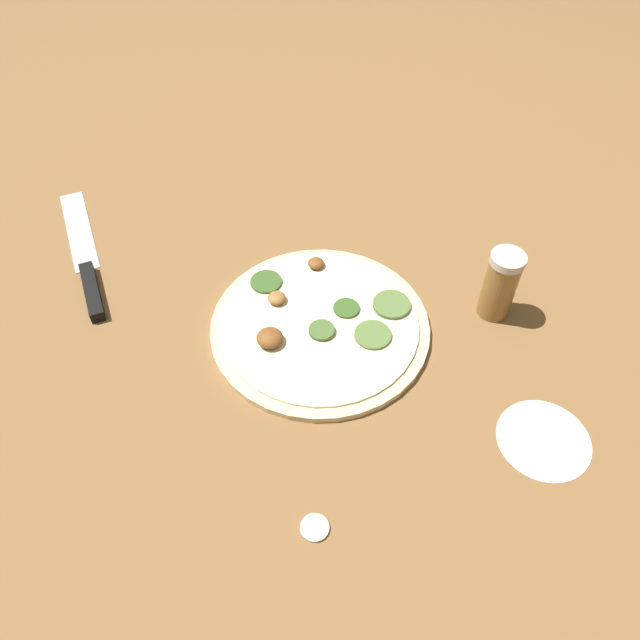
{
  "coord_description": "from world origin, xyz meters",
  "views": [
    {
      "loc": [
        -0.56,
        0.08,
        0.68
      ],
      "look_at": [
        0.0,
        0.0,
        0.02
      ],
      "focal_mm": 35.0,
      "sensor_mm": 36.0,
      "label": 1
    }
  ],
  "objects": [
    {
      "name": "flour_patch",
      "position": [
        -0.21,
        -0.25,
        0.0
      ],
      "size": [
        0.12,
        0.12,
        0.0
      ],
      "color": "white",
      "rests_on": "ground_plane"
    },
    {
      "name": "ground_plane",
      "position": [
        0.0,
        0.0,
        0.0
      ],
      "size": [
        3.0,
        3.0,
        0.0
      ],
      "primitive_type": "plane",
      "color": "brown"
    },
    {
      "name": "pizza",
      "position": [
        0.0,
        -0.0,
        0.01
      ],
      "size": [
        0.31,
        0.31,
        0.03
      ],
      "color": "beige",
      "rests_on": "ground_plane"
    },
    {
      "name": "knife",
      "position": [
        0.16,
        0.34,
        0.01
      ],
      "size": [
        0.31,
        0.1,
        0.02
      ],
      "rotation": [
        0.0,
        0.0,
        0.24
      ],
      "color": "silver",
      "rests_on": "ground_plane"
    },
    {
      "name": "spice_jar",
      "position": [
        -0.0,
        -0.25,
        0.06
      ],
      "size": [
        0.05,
        0.05,
        0.11
      ],
      "color": "olive",
      "rests_on": "ground_plane"
    },
    {
      "name": "loose_cap",
      "position": [
        -0.29,
        0.05,
        0.0
      ],
      "size": [
        0.03,
        0.03,
        0.01
      ],
      "color": "beige",
      "rests_on": "ground_plane"
    }
  ]
}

